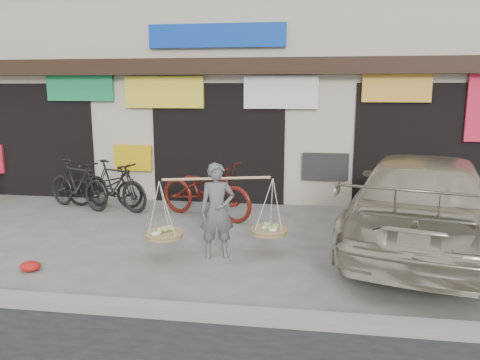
# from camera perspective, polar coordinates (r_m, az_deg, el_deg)

# --- Properties ---
(ground) EXTENTS (70.00, 70.00, 0.00)m
(ground) POSITION_cam_1_polar(r_m,az_deg,el_deg) (7.58, -7.73, -8.90)
(ground) COLOR gray
(ground) RESTS_ON ground
(kerb) EXTENTS (70.00, 0.25, 0.12)m
(kerb) POSITION_cam_1_polar(r_m,az_deg,el_deg) (5.82, -13.38, -14.88)
(kerb) COLOR gray
(kerb) RESTS_ON ground
(shophouse_block) EXTENTS (14.00, 6.32, 7.00)m
(shophouse_block) POSITION_cam_1_polar(r_m,az_deg,el_deg) (13.44, -0.29, 14.79)
(shophouse_block) COLOR beige
(shophouse_block) RESTS_ON ground
(street_vendor) EXTENTS (2.13, 0.99, 1.48)m
(street_vendor) POSITION_cam_1_polar(r_m,az_deg,el_deg) (7.21, -2.80, -4.27)
(street_vendor) COLOR #5E5E63
(street_vendor) RESTS_ON ground
(bike_0) EXTENTS (1.78, 0.64, 0.93)m
(bike_0) POSITION_cam_1_polar(r_m,az_deg,el_deg) (10.73, -16.20, -0.72)
(bike_0) COLOR black
(bike_0) RESTS_ON ground
(bike_1) EXTENTS (1.85, 1.16, 1.08)m
(bike_1) POSITION_cam_1_polar(r_m,az_deg,el_deg) (10.37, -15.00, -0.64)
(bike_1) COLOR black
(bike_1) RESTS_ON ground
(bike_2) EXTENTS (2.31, 1.60, 1.15)m
(bike_2) POSITION_cam_1_polar(r_m,az_deg,el_deg) (9.44, -4.20, -1.21)
(bike_2) COLOR #5E1810
(bike_2) RESTS_ON ground
(bike_3) EXTENTS (1.85, 1.16, 1.08)m
(bike_3) POSITION_cam_1_polar(r_m,az_deg,el_deg) (10.74, -19.15, -0.49)
(bike_3) COLOR black
(bike_3) RESTS_ON ground
(suv) EXTENTS (3.48, 5.71, 1.55)m
(suv) POSITION_cam_1_polar(r_m,az_deg,el_deg) (8.23, 21.46, -2.38)
(suv) COLOR #B7B093
(suv) RESTS_ON ground
(red_bag) EXTENTS (0.31, 0.25, 0.14)m
(red_bag) POSITION_cam_1_polar(r_m,az_deg,el_deg) (7.47, -24.20, -9.57)
(red_bag) COLOR red
(red_bag) RESTS_ON ground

